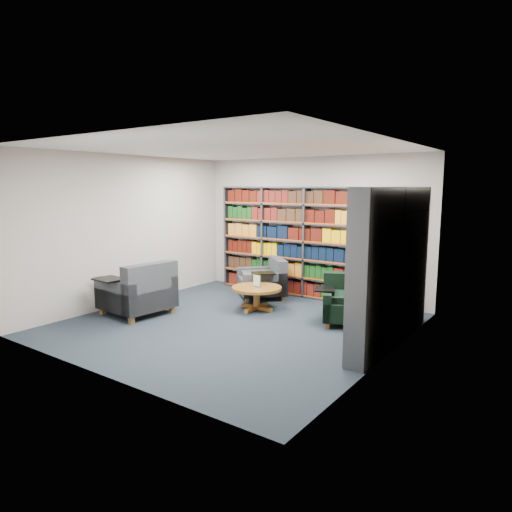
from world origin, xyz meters
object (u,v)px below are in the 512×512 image
Objects in this scene: chair_green_right at (349,303)px; coffee_table at (257,291)px; chair_teal_front at (140,293)px; chair_teal_left at (266,282)px.

coffee_table is (-1.66, -0.29, 0.03)m from chair_green_right.
chair_teal_front reaches higher than coffee_table.
chair_green_right is at bearing 9.84° from coffee_table.
chair_green_right reaches higher than coffee_table.
chair_teal_front is (-3.14, -1.72, 0.06)m from chair_green_right.
chair_teal_front reaches higher than chair_green_right.
chair_green_right is 0.92× the size of chair_teal_front.
chair_green_right is 1.69m from coffee_table.
chair_teal_left is at bearing 164.23° from chair_green_right.
coffee_table is (0.39, -0.87, 0.02)m from chair_teal_left.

